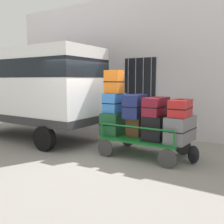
% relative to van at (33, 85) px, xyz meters
% --- Properties ---
extents(ground_plane, '(40.00, 40.00, 0.00)m').
position_rel_van_xyz_m(ground_plane, '(2.91, -0.14, -1.80)').
color(ground_plane, gray).
extents(building_wall, '(12.00, 0.38, 5.00)m').
position_rel_van_xyz_m(building_wall, '(2.91, 2.57, 0.70)').
color(building_wall, silver).
rests_on(building_wall, ground).
extents(van, '(4.85, 2.09, 2.94)m').
position_rel_van_xyz_m(van, '(0.00, 0.00, 0.00)').
color(van, white).
rests_on(van, ground).
extents(luggage_cart, '(2.09, 1.28, 0.49)m').
position_rel_van_xyz_m(luggage_cart, '(4.10, 0.10, -1.41)').
color(luggage_cart, '#146023').
rests_on(luggage_cart, ground).
extents(cart_railing, '(1.97, 1.15, 0.38)m').
position_rel_van_xyz_m(cart_railing, '(4.10, 0.10, -1.00)').
color(cart_railing, '#146023').
rests_on(cart_railing, luggage_cart).
extents(suitcase_left_bottom, '(0.57, 0.88, 0.60)m').
position_rel_van_xyz_m(suitcase_left_bottom, '(3.18, 0.09, -1.02)').
color(suitcase_left_bottom, '#194C28').
rests_on(suitcase_left_bottom, luggage_cart).
extents(suitcase_left_middle, '(0.44, 0.65, 0.53)m').
position_rel_van_xyz_m(suitcase_left_middle, '(3.18, 0.11, -0.45)').
color(suitcase_left_middle, '#3372C6').
rests_on(suitcase_left_middle, suitcase_left_bottom).
extents(suitcase_left_top, '(0.46, 0.35, 0.63)m').
position_rel_van_xyz_m(suitcase_left_top, '(3.18, 0.07, 0.13)').
color(suitcase_left_top, orange).
rests_on(suitcase_left_top, suitcase_left_middle).
extents(suitcase_midleft_bottom, '(0.40, 0.32, 0.50)m').
position_rel_van_xyz_m(suitcase_midleft_bottom, '(3.79, 0.12, -1.07)').
color(suitcase_midleft_bottom, brown).
rests_on(suitcase_midleft_bottom, luggage_cart).
extents(suitcase_midleft_middle, '(0.48, 0.79, 0.61)m').
position_rel_van_xyz_m(suitcase_midleft_middle, '(3.79, 0.13, -0.51)').
color(suitcase_midleft_middle, navy).
rests_on(suitcase_midleft_middle, suitcase_midleft_bottom).
extents(suitcase_center_bottom, '(0.53, 0.78, 0.61)m').
position_rel_van_xyz_m(suitcase_center_bottom, '(4.41, 0.06, -1.01)').
color(suitcase_center_bottom, black).
rests_on(suitcase_center_bottom, luggage_cart).
extents(suitcase_center_middle, '(0.44, 0.86, 0.45)m').
position_rel_van_xyz_m(suitcase_center_middle, '(4.41, 0.09, -0.48)').
color(suitcase_center_middle, maroon).
rests_on(suitcase_center_middle, suitcase_center_bottom).
extents(suitcase_midright_bottom, '(0.56, 0.99, 0.63)m').
position_rel_van_xyz_m(suitcase_midright_bottom, '(5.02, 0.12, -1.00)').
color(suitcase_midright_bottom, slate).
rests_on(suitcase_midright_bottom, luggage_cart).
extents(suitcase_midright_middle, '(0.44, 0.76, 0.40)m').
position_rel_van_xyz_m(suitcase_midright_middle, '(5.02, 0.07, -0.48)').
color(suitcase_midright_middle, '#B21E1E').
rests_on(suitcase_midright_middle, suitcase_midright_bottom).
extents(backpack, '(0.27, 0.22, 0.44)m').
position_rel_van_xyz_m(backpack, '(5.35, 0.12, -1.58)').
color(backpack, black).
rests_on(backpack, ground).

